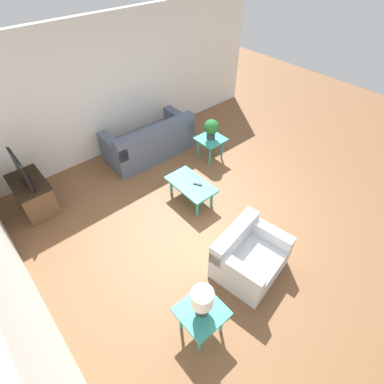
{
  "coord_description": "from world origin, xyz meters",
  "views": [
    {
      "loc": [
        -2.44,
        2.73,
        3.97
      ],
      "look_at": [
        0.31,
        0.36,
        0.55
      ],
      "focal_mm": 28.0,
      "sensor_mm": 36.0,
      "label": 1
    }
  ],
  "objects_px": {
    "television": "(21,170)",
    "potted_plant": "(211,128)",
    "coffee_table": "(191,186)",
    "side_table_plant": "(211,141)",
    "side_table_lamp": "(201,314)",
    "armchair": "(248,257)",
    "sofa": "(150,142)",
    "table_lamp": "(202,300)",
    "tv_stand_chest": "(33,194)"
  },
  "relations": [
    {
      "from": "tv_stand_chest",
      "to": "television",
      "type": "height_order",
      "value": "television"
    },
    {
      "from": "tv_stand_chest",
      "to": "side_table_plant",
      "type": "bearing_deg",
      "value": -105.77
    },
    {
      "from": "tv_stand_chest",
      "to": "armchair",
      "type": "bearing_deg",
      "value": -150.27
    },
    {
      "from": "side_table_lamp",
      "to": "table_lamp",
      "type": "distance_m",
      "value": 0.34
    },
    {
      "from": "tv_stand_chest",
      "to": "potted_plant",
      "type": "distance_m",
      "value": 3.55
    },
    {
      "from": "side_table_lamp",
      "to": "coffee_table",
      "type": "bearing_deg",
      "value": -37.61
    },
    {
      "from": "coffee_table",
      "to": "television",
      "type": "height_order",
      "value": "television"
    },
    {
      "from": "side_table_plant",
      "to": "side_table_lamp",
      "type": "distance_m",
      "value": 3.7
    },
    {
      "from": "sofa",
      "to": "tv_stand_chest",
      "type": "bearing_deg",
      "value": 0.96
    },
    {
      "from": "coffee_table",
      "to": "potted_plant",
      "type": "bearing_deg",
      "value": -58.43
    },
    {
      "from": "sofa",
      "to": "television",
      "type": "bearing_deg",
      "value": 0.96
    },
    {
      "from": "side_table_plant",
      "to": "table_lamp",
      "type": "height_order",
      "value": "table_lamp"
    },
    {
      "from": "side_table_plant",
      "to": "side_table_lamp",
      "type": "bearing_deg",
      "value": 134.93
    },
    {
      "from": "armchair",
      "to": "tv_stand_chest",
      "type": "bearing_deg",
      "value": 109.94
    },
    {
      "from": "side_table_plant",
      "to": "side_table_lamp",
      "type": "xyz_separation_m",
      "value": [
        -2.61,
        2.62,
        0.0
      ]
    },
    {
      "from": "side_table_lamp",
      "to": "side_table_plant",
      "type": "bearing_deg",
      "value": -45.07
    },
    {
      "from": "sofa",
      "to": "potted_plant",
      "type": "distance_m",
      "value": 1.38
    },
    {
      "from": "armchair",
      "to": "potted_plant",
      "type": "relative_size",
      "value": 2.59
    },
    {
      "from": "sofa",
      "to": "side_table_plant",
      "type": "height_order",
      "value": "sofa"
    },
    {
      "from": "coffee_table",
      "to": "side_table_lamp",
      "type": "xyz_separation_m",
      "value": [
        -1.9,
        1.47,
        0.09
      ]
    },
    {
      "from": "side_table_lamp",
      "to": "tv_stand_chest",
      "type": "xyz_separation_m",
      "value": [
        3.57,
        0.77,
        -0.1
      ]
    },
    {
      "from": "side_table_plant",
      "to": "potted_plant",
      "type": "distance_m",
      "value": 0.32
    },
    {
      "from": "sofa",
      "to": "armchair",
      "type": "distance_m",
      "value": 3.39
    },
    {
      "from": "sofa",
      "to": "side_table_lamp",
      "type": "height_order",
      "value": "sofa"
    },
    {
      "from": "tv_stand_chest",
      "to": "potted_plant",
      "type": "xyz_separation_m",
      "value": [
        -0.96,
        -3.39,
        0.43
      ]
    },
    {
      "from": "coffee_table",
      "to": "potted_plant",
      "type": "relative_size",
      "value": 2.18
    },
    {
      "from": "side_table_plant",
      "to": "armchair",
      "type": "bearing_deg",
      "value": 148.04
    },
    {
      "from": "sofa",
      "to": "tv_stand_chest",
      "type": "height_order",
      "value": "sofa"
    },
    {
      "from": "side_table_plant",
      "to": "table_lamp",
      "type": "distance_m",
      "value": 3.71
    },
    {
      "from": "television",
      "to": "potted_plant",
      "type": "xyz_separation_m",
      "value": [
        -0.96,
        -3.39,
        -0.12
      ]
    },
    {
      "from": "side_table_lamp",
      "to": "television",
      "type": "relative_size",
      "value": 0.72
    },
    {
      "from": "tv_stand_chest",
      "to": "side_table_lamp",
      "type": "bearing_deg",
      "value": -167.78
    },
    {
      "from": "coffee_table",
      "to": "side_table_plant",
      "type": "relative_size",
      "value": 1.73
    },
    {
      "from": "sofa",
      "to": "television",
      "type": "height_order",
      "value": "television"
    },
    {
      "from": "side_table_plant",
      "to": "coffee_table",
      "type": "bearing_deg",
      "value": 121.57
    },
    {
      "from": "sofa",
      "to": "tv_stand_chest",
      "type": "xyz_separation_m",
      "value": [
        0.0,
        2.5,
        0.01
      ]
    },
    {
      "from": "side_table_lamp",
      "to": "television",
      "type": "height_order",
      "value": "television"
    },
    {
      "from": "television",
      "to": "tv_stand_chest",
      "type": "bearing_deg",
      "value": -90.0
    },
    {
      "from": "television",
      "to": "potted_plant",
      "type": "relative_size",
      "value": 1.76
    },
    {
      "from": "armchair",
      "to": "side_table_plant",
      "type": "relative_size",
      "value": 2.06
    },
    {
      "from": "sofa",
      "to": "tv_stand_chest",
      "type": "distance_m",
      "value": 2.5
    },
    {
      "from": "sofa",
      "to": "coffee_table",
      "type": "relative_size",
      "value": 2.03
    },
    {
      "from": "side_table_plant",
      "to": "table_lamp",
      "type": "relative_size",
      "value": 1.23
    },
    {
      "from": "armchair",
      "to": "side_table_lamp",
      "type": "relative_size",
      "value": 2.06
    },
    {
      "from": "armchair",
      "to": "table_lamp",
      "type": "relative_size",
      "value": 2.54
    },
    {
      "from": "armchair",
      "to": "coffee_table",
      "type": "distance_m",
      "value": 1.71
    },
    {
      "from": "table_lamp",
      "to": "side_table_lamp",
      "type": "bearing_deg",
      "value": 0.0
    },
    {
      "from": "sofa",
      "to": "table_lamp",
      "type": "xyz_separation_m",
      "value": [
        -3.56,
        1.72,
        0.46
      ]
    },
    {
      "from": "coffee_table",
      "to": "television",
      "type": "distance_m",
      "value": 2.84
    },
    {
      "from": "coffee_table",
      "to": "potted_plant",
      "type": "height_order",
      "value": "potted_plant"
    }
  ]
}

